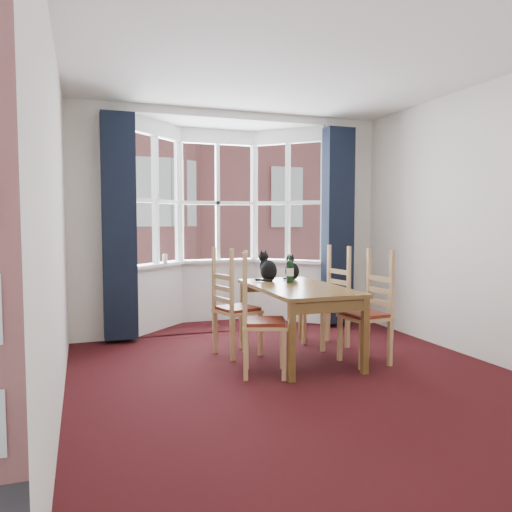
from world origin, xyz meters
name	(u,v)px	position (x,y,z in m)	size (l,w,h in m)	color
floor	(306,383)	(0.00, 0.00, 0.00)	(4.50, 4.50, 0.00)	black
ceiling	(309,56)	(0.00, 0.00, 2.80)	(4.50, 4.50, 0.00)	white
wall_left	(57,223)	(-2.00, 0.00, 1.40)	(4.50, 4.50, 0.00)	silver
wall_right	(491,223)	(2.00, 0.00, 1.40)	(4.50, 4.50, 0.00)	silver
wall_back_pier_left	(98,223)	(-1.65, 2.25, 1.40)	(0.70, 0.12, 2.80)	silver
wall_back_pier_right	(346,222)	(1.65, 2.25, 1.40)	(0.70, 0.12, 2.80)	silver
bay_window	(222,222)	(0.00, 2.75, 1.40)	(2.76, 0.94, 2.80)	white
curtain_left	(119,227)	(-1.42, 2.07, 1.35)	(0.38, 0.22, 2.60)	black
curtain_right	(338,226)	(1.42, 2.07, 1.35)	(0.38, 0.22, 2.60)	black
dining_table	(298,294)	(0.27, 0.80, 0.67)	(0.85, 1.57, 0.75)	brown
chair_left_near	(255,324)	(-0.35, 0.39, 0.47)	(0.52, 0.53, 0.92)	tan
chair_left_far	(230,311)	(-0.38, 1.09, 0.47)	(0.50, 0.51, 0.92)	tan
chair_right_near	(372,316)	(0.90, 0.38, 0.47)	(0.44, 0.46, 0.92)	tan
chair_right_far	(332,304)	(0.85, 1.14, 0.47)	(0.46, 0.48, 0.92)	tan
cat_left	(268,269)	(0.14, 1.33, 0.88)	(0.26, 0.30, 0.35)	black
cat_right	(292,270)	(0.44, 1.35, 0.86)	(0.17, 0.23, 0.30)	black
wine_bottle	(290,270)	(0.30, 1.07, 0.89)	(0.08, 0.08, 0.32)	black
candle_tall	(165,259)	(-0.82, 2.60, 0.93)	(0.06, 0.06, 0.12)	white
street	(112,326)	(0.00, 32.25, -6.00)	(80.00, 80.00, 0.00)	#333335
tenement_building	(137,216)	(0.00, 14.01, 1.60)	(18.40, 7.80, 15.20)	#9E5651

